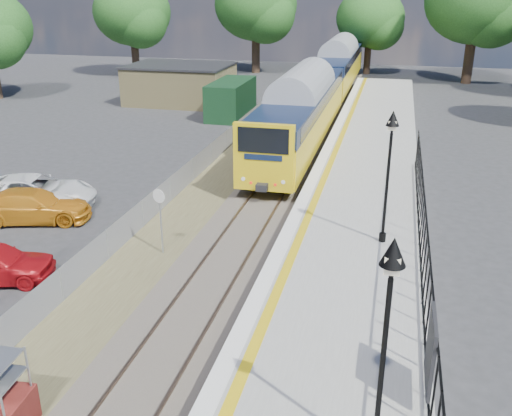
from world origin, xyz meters
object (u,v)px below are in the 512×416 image
(car_white, at_px, (34,192))
(car_yellow, at_px, (33,206))
(victorian_lamp_north, at_px, (390,147))
(victorian_lamp_south, at_px, (388,302))
(train, at_px, (324,82))
(speed_sign, at_px, (160,211))

(car_white, bearing_deg, car_yellow, -160.80)
(victorian_lamp_north, bearing_deg, victorian_lamp_south, -88.85)
(victorian_lamp_south, distance_m, car_yellow, 18.25)
(car_yellow, distance_m, car_white, 1.55)
(victorian_lamp_south, xyz_separation_m, car_white, (-15.22, 11.92, -3.56))
(car_white, bearing_deg, victorian_lamp_south, -140.35)
(victorian_lamp_north, height_order, train, victorian_lamp_north)
(victorian_lamp_north, relative_size, car_yellow, 0.98)
(speed_sign, relative_size, car_yellow, 0.54)
(victorian_lamp_north, height_order, car_yellow, victorian_lamp_north)
(victorian_lamp_north, bearing_deg, car_yellow, 177.60)
(victorian_lamp_north, xyz_separation_m, speed_sign, (-7.80, -1.09, -2.59))
(speed_sign, bearing_deg, car_yellow, -179.09)
(victorian_lamp_north, distance_m, speed_sign, 8.29)
(victorian_lamp_north, bearing_deg, train, 102.00)
(train, bearing_deg, car_white, -112.90)
(victorian_lamp_south, height_order, train, victorian_lamp_south)
(train, bearing_deg, victorian_lamp_north, -78.00)
(victorian_lamp_south, xyz_separation_m, train, (-5.50, 34.93, -1.96))
(train, height_order, speed_sign, train)
(victorian_lamp_north, xyz_separation_m, train, (-5.30, 24.93, -1.96))
(victorian_lamp_south, relative_size, speed_sign, 1.81)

